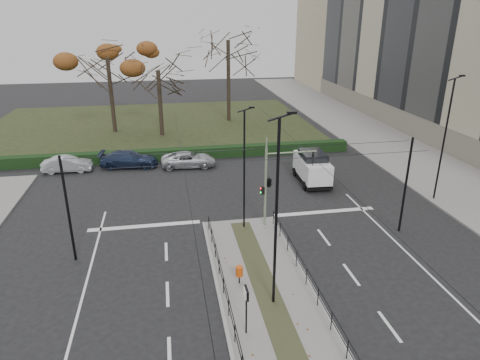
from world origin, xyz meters
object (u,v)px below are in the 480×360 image
at_px(streetlamp_sidewalk, 445,139).
at_px(bare_tree_near, 158,75).
at_px(parked_car_fourth, 189,159).
at_px(bare_tree_center, 228,46).
at_px(streetlamp_median_far, 245,169).
at_px(parked_car_third, 129,159).
at_px(traffic_light, 270,181).
at_px(white_van, 312,167).
at_px(parked_car_second, 67,164).
at_px(litter_bin, 239,271).
at_px(rust_tree, 107,58).
at_px(streetlamp_median_near, 277,213).
at_px(info_panel, 246,298).

xyz_separation_m(streetlamp_sidewalk, bare_tree_near, (-19.25, 21.23, 1.97)).
xyz_separation_m(parked_car_fourth, bare_tree_center, (6.06, 16.34, 8.36)).
height_order(streetlamp_median_far, parked_car_third, streetlamp_median_far).
height_order(traffic_light, streetlamp_sidewalk, streetlamp_sidewalk).
relative_size(parked_car_third, white_van, 1.03).
xyz_separation_m(traffic_light, white_van, (5.14, 6.86, -1.80)).
xyz_separation_m(streetlamp_median_far, white_van, (6.76, 6.94, -2.69)).
relative_size(parked_car_second, bare_tree_center, 0.32).
bearing_deg(litter_bin, streetlamp_median_far, 77.09).
xyz_separation_m(rust_tree, bare_tree_center, (13.57, 3.02, 0.82)).
distance_m(streetlamp_sidewalk, parked_car_second, 29.61).
height_order(traffic_light, streetlamp_median_near, streetlamp_median_near).
bearing_deg(streetlamp_sidewalk, rust_tree, 135.99).
relative_size(streetlamp_median_near, streetlamp_sidewalk, 1.02).
relative_size(streetlamp_median_far, parked_car_fourth, 1.60).
bearing_deg(streetlamp_sidewalk, streetlamp_median_near, -146.33).
distance_m(white_van, rust_tree, 26.19).
height_order(streetlamp_median_far, bare_tree_center, bare_tree_center).
relative_size(info_panel, parked_car_third, 0.44).
bearing_deg(info_panel, parked_car_fourth, 92.63).
height_order(streetlamp_sidewalk, rust_tree, rust_tree).
bearing_deg(streetlamp_sidewalk, white_van, 146.81).
bearing_deg(parked_car_second, streetlamp_sidewalk, -110.87).
bearing_deg(rust_tree, white_van, -47.87).
bearing_deg(parked_car_fourth, streetlamp_sidewalk, -118.18).
height_order(streetlamp_median_near, streetlamp_sidewalk, streetlamp_median_near).
distance_m(traffic_light, streetlamp_median_near, 8.00).
bearing_deg(white_van, rust_tree, 132.13).
xyz_separation_m(streetlamp_median_far, bare_tree_center, (3.38, 28.70, 5.03)).
bearing_deg(traffic_light, parked_car_fourth, 109.29).
bearing_deg(parked_car_fourth, bare_tree_near, 14.78).
distance_m(litter_bin, parked_car_third, 20.13).
bearing_deg(info_panel, parked_car_third, 105.20).
height_order(info_panel, white_van, white_van).
bearing_deg(traffic_light, parked_car_second, 138.67).
height_order(parked_car_second, white_van, white_van).
height_order(parked_car_third, bare_tree_center, bare_tree_center).
height_order(info_panel, bare_tree_center, bare_tree_center).
xyz_separation_m(parked_car_second, rust_tree, (2.73, 12.82, 7.53)).
height_order(streetlamp_median_far, rust_tree, rust_tree).
relative_size(litter_bin, white_van, 0.19).
height_order(info_panel, bare_tree_near, bare_tree_near).
height_order(streetlamp_sidewalk, bare_tree_near, bare_tree_near).
bearing_deg(white_van, bare_tree_near, 125.64).
distance_m(info_panel, bare_tree_near, 33.10).
xyz_separation_m(litter_bin, parked_car_second, (-11.57, 18.72, -0.13)).
distance_m(info_panel, streetlamp_sidewalk, 19.84).
bearing_deg(bare_tree_center, streetlamp_median_far, -96.72).
relative_size(info_panel, bare_tree_center, 0.17).
bearing_deg(litter_bin, traffic_light, 63.46).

